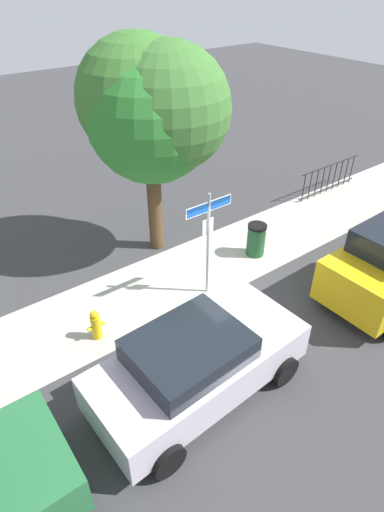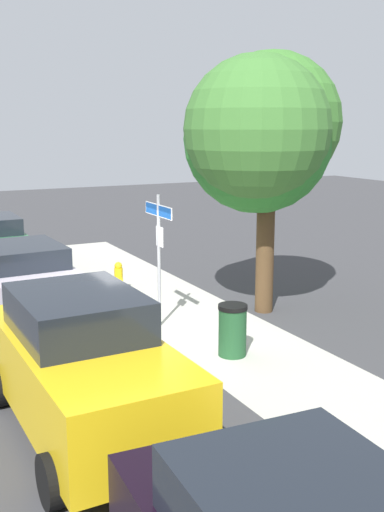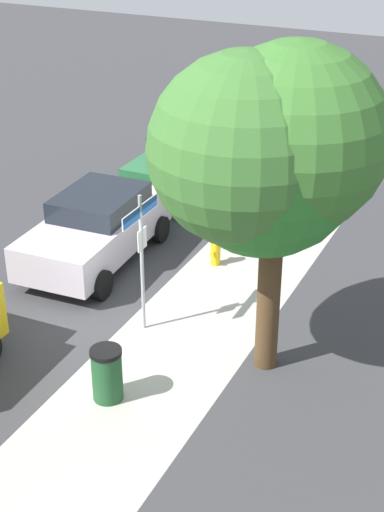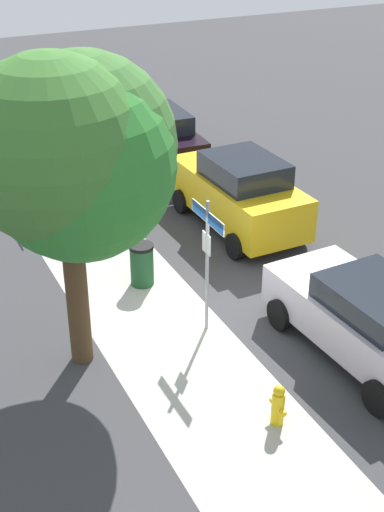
{
  "view_description": "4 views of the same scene",
  "coord_description": "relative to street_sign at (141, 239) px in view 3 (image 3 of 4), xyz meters",
  "views": [
    {
      "loc": [
        -5.59,
        -6.14,
        7.04
      ],
      "look_at": [
        -0.87,
        0.19,
        1.5
      ],
      "focal_mm": 29.38,
      "sensor_mm": 36.0,
      "label": 1
    },
    {
      "loc": [
        11.35,
        -4.75,
        4.23
      ],
      "look_at": [
        0.66,
        0.72,
        1.67
      ],
      "focal_mm": 43.36,
      "sensor_mm": 36.0,
      "label": 2
    },
    {
      "loc": [
        10.81,
        6.69,
        8.2
      ],
      "look_at": [
        -0.78,
        1.19,
        1.51
      ],
      "focal_mm": 53.57,
      "sensor_mm": 36.0,
      "label": 3
    },
    {
      "loc": [
        -10.86,
        5.85,
        8.18
      ],
      "look_at": [
        -0.68,
        0.94,
        2.01
      ],
      "focal_mm": 49.74,
      "sensor_mm": 36.0,
      "label": 4
    }
  ],
  "objects": [
    {
      "name": "fire_hydrant",
      "position": [
        -3.02,
        0.2,
        -1.56
      ],
      "size": [
        0.42,
        0.22,
        0.78
      ],
      "color": "yellow",
      "rests_on": "ground_plane"
    },
    {
      "name": "ground_plane",
      "position": [
        0.24,
        -0.4,
        -1.94
      ],
      "size": [
        60.0,
        60.0,
        0.0
      ],
      "primitive_type": "plane",
      "color": "#38383A"
    },
    {
      "name": "car_silver",
      "position": [
        -2.09,
        -2.33,
        -1.12
      ],
      "size": [
        4.37,
        2.23,
        1.59
      ],
      "rotation": [
        0.0,
        0.0,
        0.05
      ],
      "color": "silver",
      "rests_on": "ground_plane"
    },
    {
      "name": "car_green",
      "position": [
        -6.8,
        -2.35,
        -1.11
      ],
      "size": [
        4.02,
        2.13,
        1.61
      ],
      "rotation": [
        0.0,
        0.0,
        -0.0
      ],
      "color": "#266739",
      "rests_on": "ground_plane"
    },
    {
      "name": "street_sign",
      "position": [
        0.0,
        0.0,
        0.0
      ],
      "size": [
        1.3,
        0.07,
        2.82
      ],
      "color": "#9EA0A5",
      "rests_on": "ground_plane"
    },
    {
      "name": "shade_tree",
      "position": [
        0.08,
        2.45,
        2.19
      ],
      "size": [
        3.54,
        3.76,
        5.83
      ],
      "color": "#49331E",
      "rests_on": "ground_plane"
    },
    {
      "name": "trash_bin",
      "position": [
        2.2,
        0.5,
        -1.45
      ],
      "size": [
        0.55,
        0.55,
        0.98
      ],
      "color": "#1E4C28",
      "rests_on": "ground_plane"
    },
    {
      "name": "sidewalk_strip",
      "position": [
        2.24,
        0.9,
        -1.94
      ],
      "size": [
        24.0,
        2.6,
        0.0
      ],
      "primitive_type": "cube",
      "color": "#ADAB9F",
      "rests_on": "ground_plane"
    }
  ]
}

